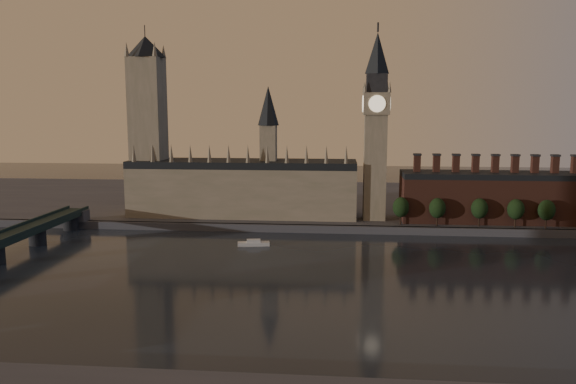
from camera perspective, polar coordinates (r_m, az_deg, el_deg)
name	(u,v)px	position (r m, az deg, el deg)	size (l,w,h in m)	color
ground	(364,286)	(212.91, 7.76, -9.48)	(900.00, 900.00, 0.00)	black
north_bank	(353,202)	(385.81, 6.59, -1.05)	(900.00, 182.00, 4.00)	#47474C
palace_of_westminster	(244,185)	(324.86, -4.51, 0.70)	(130.00, 30.30, 74.00)	gray
victoria_tower	(148,120)	(335.91, -14.04, 7.14)	(24.00, 24.00, 108.00)	gray
big_ben	(376,124)	(313.19, 8.91, 6.80)	(15.00, 15.00, 107.00)	gray
chimney_block	(503,196)	(328.63, 21.02, -0.42)	(110.00, 25.00, 37.00)	brown
embankment_tree_0	(401,207)	(304.14, 11.39, -1.53)	(8.60, 8.60, 14.88)	black
embankment_tree_1	(437,208)	(305.83, 14.93, -1.59)	(8.60, 8.60, 14.88)	black
embankment_tree_2	(479,208)	(311.14, 18.88, -1.60)	(8.60, 8.60, 14.88)	black
embankment_tree_3	(516,209)	(315.14, 22.13, -1.64)	(8.60, 8.60, 14.88)	black
embankment_tree_4	(547,210)	(319.19, 24.79, -1.68)	(8.60, 8.60, 14.88)	black
river_boat	(254,243)	(271.56, -3.52, -5.22)	(15.79, 6.82, 3.06)	silver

